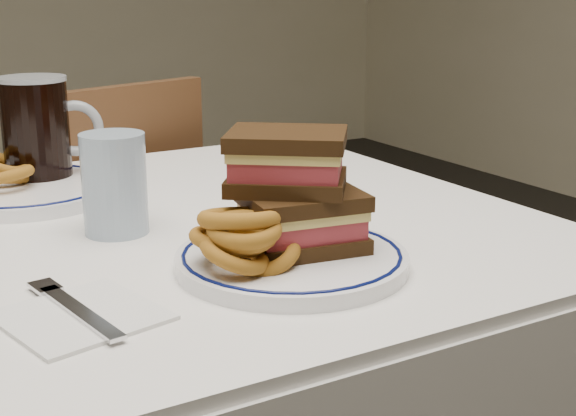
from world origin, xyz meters
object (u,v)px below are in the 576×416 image
chair_far (92,276)px  main_plate (292,259)px  beer_mug (38,131)px  reuben_sandwich (295,190)px  far_plate (24,190)px

chair_far → main_plate: 0.86m
beer_mug → main_plate: bearing=-73.6°
reuben_sandwich → far_plate: size_ratio=0.59×
chair_far → reuben_sandwich: 0.87m
chair_far → far_plate: bearing=-117.9°
main_plate → beer_mug: bearing=106.4°
chair_far → reuben_sandwich: bearing=-89.5°
reuben_sandwich → far_plate: 0.48m
chair_far → beer_mug: bearing=-116.0°
chair_far → far_plate: size_ratio=3.19×
chair_far → beer_mug: 0.50m
beer_mug → far_plate: 0.10m
chair_far → far_plate: 0.50m
chair_far → beer_mug: (-0.15, -0.31, 0.36)m
chair_far → beer_mug: beer_mug is taller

